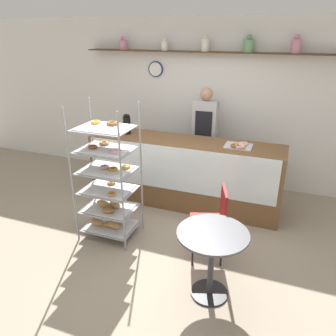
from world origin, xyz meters
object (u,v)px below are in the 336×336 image
at_px(cafe_table, 212,249).
at_px(donut_tray_counter, 239,145).
at_px(pastry_rack, 108,183).
at_px(person_worker, 205,136).
at_px(coffee_carafe, 127,124).
at_px(cafe_chair, 215,217).

relative_size(cafe_table, donut_tray_counter, 1.99).
height_order(pastry_rack, cafe_table, pastry_rack).
bearing_deg(cafe_table, person_worker, 106.52).
bearing_deg(coffee_carafe, donut_tray_counter, -0.93).
relative_size(pastry_rack, cafe_chair, 1.94).
height_order(pastry_rack, cafe_chair, pastry_rack).
distance_m(person_worker, cafe_chair, 1.89).
distance_m(person_worker, cafe_table, 2.48).
height_order(pastry_rack, donut_tray_counter, pastry_rack).
height_order(pastry_rack, coffee_carafe, pastry_rack).
distance_m(pastry_rack, person_worker, 1.93).
distance_m(cafe_table, cafe_chair, 0.60).
bearing_deg(coffee_carafe, cafe_chair, -35.23).
relative_size(cafe_chair, coffee_carafe, 2.88).
relative_size(cafe_chair, donut_tray_counter, 2.39).
height_order(cafe_table, donut_tray_counter, donut_tray_counter).
distance_m(person_worker, coffee_carafe, 1.25).
xyz_separation_m(pastry_rack, coffee_carafe, (-0.32, 1.19, 0.41)).
bearing_deg(cafe_table, cafe_chair, 100.22).
height_order(cafe_chair, donut_tray_counter, donut_tray_counter).
relative_size(cafe_table, coffee_carafe, 2.39).
bearing_deg(cafe_chair, pastry_rack, -108.21).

